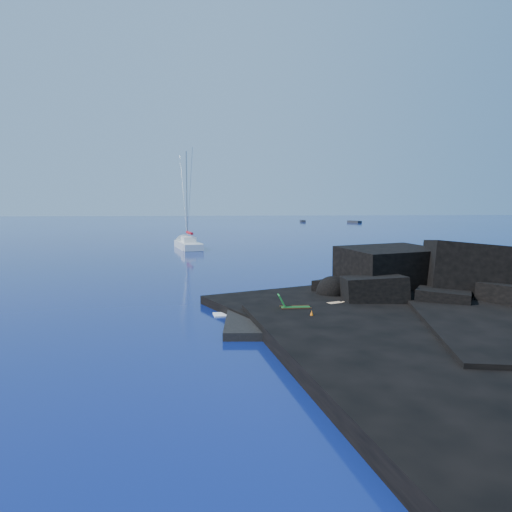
# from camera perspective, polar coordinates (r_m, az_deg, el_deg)

# --- Properties ---
(ground) EXTENTS (400.00, 400.00, 0.00)m
(ground) POSITION_cam_1_polar(r_m,az_deg,el_deg) (22.20, -4.00, -8.32)
(ground) COLOR #04103F
(ground) RESTS_ON ground
(headland) EXTENTS (24.00, 24.00, 3.60)m
(headland) POSITION_cam_1_polar(r_m,az_deg,el_deg) (28.71, 22.72, -5.48)
(headland) COLOR black
(headland) RESTS_ON ground
(beach) EXTENTS (9.08, 6.86, 0.70)m
(beach) POSITION_cam_1_polar(r_m,az_deg,el_deg) (23.31, 7.17, -7.66)
(beach) COLOR black
(beach) RESTS_ON ground
(surf_foam) EXTENTS (10.00, 8.00, 0.06)m
(surf_foam) POSITION_cam_1_polar(r_m,az_deg,el_deg) (27.70, 5.96, -5.45)
(surf_foam) COLOR white
(surf_foam) RESTS_ON ground
(sailboat) EXTENTS (4.39, 11.58, 11.88)m
(sailboat) POSITION_cam_1_polar(r_m,az_deg,el_deg) (61.69, -7.78, 0.87)
(sailboat) COLOR white
(sailboat) RESTS_ON ground
(deck_chair) EXTENTS (1.48, 0.66, 1.01)m
(deck_chair) POSITION_cam_1_polar(r_m,az_deg,el_deg) (23.52, 4.53, -5.37)
(deck_chair) COLOR #19712A
(deck_chair) RESTS_ON beach
(towel) EXTENTS (2.18, 1.59, 0.05)m
(towel) POSITION_cam_1_polar(r_m,az_deg,el_deg) (25.01, 9.00, -5.86)
(towel) COLOR silver
(towel) RESTS_ON beach
(sunbather) EXTENTS (1.93, 1.15, 0.27)m
(sunbather) POSITION_cam_1_polar(r_m,az_deg,el_deg) (24.98, 9.00, -5.50)
(sunbather) COLOR #E9B07A
(sunbather) RESTS_ON towel
(marker_cone) EXTENTS (0.39, 0.39, 0.50)m
(marker_cone) POSITION_cam_1_polar(r_m,az_deg,el_deg) (22.09, 6.38, -6.83)
(marker_cone) COLOR orange
(marker_cone) RESTS_ON beach
(distant_boat_a) EXTENTS (1.65, 4.29, 0.56)m
(distant_boat_a) POSITION_cam_1_polar(r_m,az_deg,el_deg) (148.07, 5.36, 3.89)
(distant_boat_a) COLOR #252529
(distant_boat_a) RESTS_ON ground
(distant_boat_b) EXTENTS (3.16, 4.79, 0.61)m
(distant_boat_b) POSITION_cam_1_polar(r_m,az_deg,el_deg) (143.67, 11.18, 3.74)
(distant_boat_b) COLOR #222327
(distant_boat_b) RESTS_ON ground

